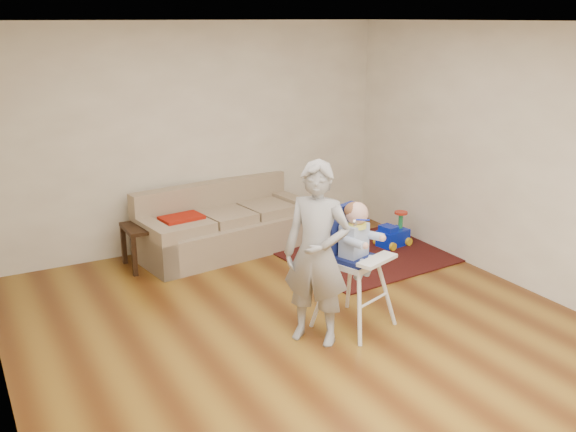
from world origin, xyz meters
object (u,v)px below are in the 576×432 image
adult (317,254)px  high_chair (355,267)px  sofa (226,220)px  side_table (148,246)px  ride_on_toy (393,229)px  toy_ball (352,263)px

adult → high_chair: bearing=58.6°
sofa → high_chair: high_chair is taller
side_table → adult: size_ratio=0.31×
sofa → adult: size_ratio=1.35×
sofa → ride_on_toy: 2.07m
toy_ball → ride_on_toy: bearing=24.8°
toy_ball → adult: (-1.20, -1.19, 0.72)m
toy_ball → side_table: bearing=148.2°
side_table → ride_on_toy: side_table is taller
ride_on_toy → adult: bearing=-152.4°
adult → sofa: bearing=136.2°
side_table → adult: 2.60m
sofa → toy_ball: 1.62m
side_table → high_chair: size_ratio=0.41×
sofa → toy_ball: size_ratio=16.33×
high_chair → toy_ball: bearing=36.5°
high_chair → adult: (-0.44, -0.06, 0.23)m
high_chair → adult: 0.50m
high_chair → sofa: bearing=76.4°
side_table → ride_on_toy: 2.98m
side_table → toy_ball: bearing=-31.8°
toy_ball → adult: 1.84m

